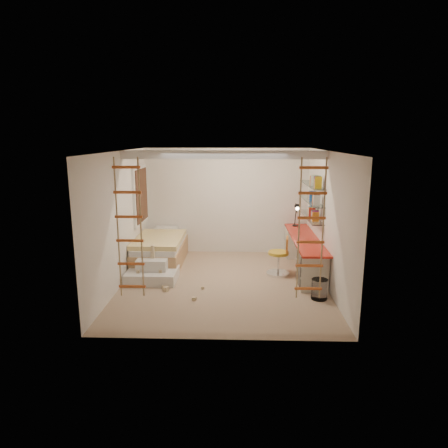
{
  "coord_description": "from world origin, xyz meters",
  "views": [
    {
      "loc": [
        0.26,
        -7.51,
        2.86
      ],
      "look_at": [
        0.0,
        0.3,
        1.15
      ],
      "focal_mm": 32.0,
      "sensor_mm": 36.0,
      "label": 1
    }
  ],
  "objects_px": {
    "desk": "(304,253)",
    "swivel_chair": "(279,261)",
    "bed": "(161,250)",
    "play_platform": "(153,272)"
  },
  "relations": [
    {
      "from": "bed",
      "to": "swivel_chair",
      "type": "xyz_separation_m",
      "value": [
        2.64,
        -0.66,
        -0.03
      ]
    },
    {
      "from": "bed",
      "to": "swivel_chair",
      "type": "bearing_deg",
      "value": -14.1
    },
    {
      "from": "desk",
      "to": "swivel_chair",
      "type": "distance_m",
      "value": 0.64
    },
    {
      "from": "bed",
      "to": "play_platform",
      "type": "distance_m",
      "value": 1.09
    },
    {
      "from": "desk",
      "to": "swivel_chair",
      "type": "relative_size",
      "value": 3.4
    },
    {
      "from": "swivel_chair",
      "to": "desk",
      "type": "bearing_deg",
      "value": 28.22
    },
    {
      "from": "bed",
      "to": "swivel_chair",
      "type": "distance_m",
      "value": 2.72
    },
    {
      "from": "bed",
      "to": "desk",
      "type": "bearing_deg",
      "value": -6.49
    },
    {
      "from": "desk",
      "to": "play_platform",
      "type": "bearing_deg",
      "value": -167.26
    },
    {
      "from": "play_platform",
      "to": "bed",
      "type": "bearing_deg",
      "value": 91.59
    }
  ]
}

